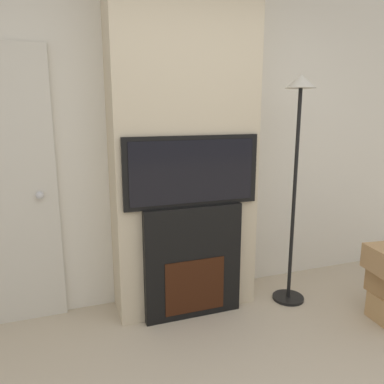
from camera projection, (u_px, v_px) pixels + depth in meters
wall_back at (175, 142)px, 3.13m from camera, size 6.00×0.06×2.70m
chimney_breast at (184, 144)px, 2.92m from camera, size 1.13×0.39×2.70m
fireplace at (192, 261)px, 2.93m from camera, size 0.78×0.15×0.90m
television at (192, 171)px, 2.78m from camera, size 1.04×0.07×0.53m
floor_lamp at (297, 150)px, 2.98m from camera, size 0.27×0.27×1.87m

